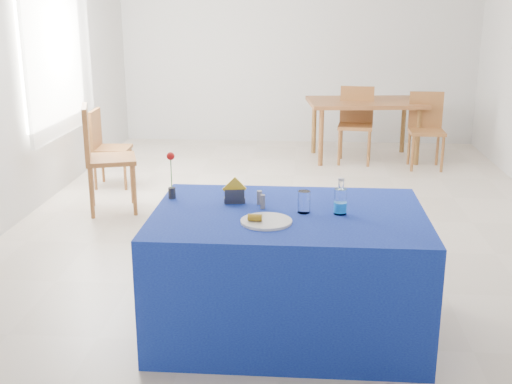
{
  "coord_description": "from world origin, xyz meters",
  "views": [
    {
      "loc": [
        0.11,
        -5.71,
        1.94
      ],
      "look_at": [
        -0.16,
        -2.27,
        0.92
      ],
      "focal_mm": 45.0,
      "sensor_mm": 36.0,
      "label": 1
    }
  ],
  "objects_px": {
    "chair_win_b": "(105,143)",
    "chair_bg_left": "(356,119)",
    "blue_table": "(288,272)",
    "water_bottle": "(340,202)",
    "plate": "(266,221)",
    "oak_table": "(365,107)",
    "chair_win_a": "(100,151)",
    "chair_bg_right": "(426,124)"
  },
  "relations": [
    {
      "from": "plate",
      "to": "oak_table",
      "type": "height_order",
      "value": "plate"
    },
    {
      "from": "plate",
      "to": "chair_bg_left",
      "type": "bearing_deg",
      "value": 79.7
    },
    {
      "from": "plate",
      "to": "blue_table",
      "type": "relative_size",
      "value": 0.18
    },
    {
      "from": "chair_bg_left",
      "to": "chair_win_a",
      "type": "relative_size",
      "value": 0.91
    },
    {
      "from": "chair_bg_left",
      "to": "chair_win_b",
      "type": "xyz_separation_m",
      "value": [
        -2.8,
        -1.37,
        -0.06
      ]
    },
    {
      "from": "oak_table",
      "to": "chair_bg_right",
      "type": "height_order",
      "value": "chair_bg_right"
    },
    {
      "from": "chair_bg_right",
      "to": "chair_win_a",
      "type": "distance_m",
      "value": 3.96
    },
    {
      "from": "blue_table",
      "to": "chair_bg_right",
      "type": "bearing_deg",
      "value": 69.84
    },
    {
      "from": "chair_bg_left",
      "to": "chair_win_b",
      "type": "distance_m",
      "value": 3.12
    },
    {
      "from": "blue_table",
      "to": "chair_bg_left",
      "type": "bearing_deg",
      "value": 80.76
    },
    {
      "from": "plate",
      "to": "chair_bg_left",
      "type": "xyz_separation_m",
      "value": [
        0.85,
        4.66,
        -0.23
      ]
    },
    {
      "from": "blue_table",
      "to": "plate",
      "type": "bearing_deg",
      "value": -121.11
    },
    {
      "from": "chair_win_a",
      "to": "chair_bg_left",
      "type": "bearing_deg",
      "value": -66.49
    },
    {
      "from": "oak_table",
      "to": "chair_win_a",
      "type": "distance_m",
      "value": 3.6
    },
    {
      "from": "chair_win_a",
      "to": "chair_win_b",
      "type": "bearing_deg",
      "value": -2.98
    },
    {
      "from": "chair_win_b",
      "to": "oak_table",
      "type": "bearing_deg",
      "value": -65.56
    },
    {
      "from": "blue_table",
      "to": "water_bottle",
      "type": "height_order",
      "value": "water_bottle"
    },
    {
      "from": "oak_table",
      "to": "chair_bg_left",
      "type": "height_order",
      "value": "chair_bg_left"
    },
    {
      "from": "blue_table",
      "to": "chair_win_b",
      "type": "height_order",
      "value": "chair_win_b"
    },
    {
      "from": "blue_table",
      "to": "chair_bg_right",
      "type": "distance_m",
      "value": 4.51
    },
    {
      "from": "oak_table",
      "to": "plate",
      "type": "bearing_deg",
      "value": -101.37
    },
    {
      "from": "chair_win_b",
      "to": "chair_win_a",
      "type": "bearing_deg",
      "value": -168.25
    },
    {
      "from": "blue_table",
      "to": "oak_table",
      "type": "distance_m",
      "value": 4.69
    },
    {
      "from": "oak_table",
      "to": "chair_bg_right",
      "type": "distance_m",
      "value": 0.81
    },
    {
      "from": "chair_bg_left",
      "to": "chair_win_a",
      "type": "distance_m",
      "value": 3.41
    },
    {
      "from": "chair_win_a",
      "to": "chair_win_b",
      "type": "xyz_separation_m",
      "value": [
        -0.23,
        0.88,
        -0.11
      ]
    },
    {
      "from": "plate",
      "to": "oak_table",
      "type": "bearing_deg",
      "value": 78.63
    },
    {
      "from": "chair_bg_right",
      "to": "chair_win_a",
      "type": "bearing_deg",
      "value": -147.64
    },
    {
      "from": "chair_bg_right",
      "to": "plate",
      "type": "bearing_deg",
      "value": -109.19
    },
    {
      "from": "chair_win_b",
      "to": "chair_bg_left",
      "type": "bearing_deg",
      "value": -66.94
    },
    {
      "from": "blue_table",
      "to": "water_bottle",
      "type": "bearing_deg",
      "value": -1.98
    },
    {
      "from": "chair_bg_right",
      "to": "chair_win_b",
      "type": "xyz_separation_m",
      "value": [
        -3.63,
        -1.15,
        -0.04
      ]
    },
    {
      "from": "blue_table",
      "to": "chair_win_a",
      "type": "distance_m",
      "value": 2.88
    },
    {
      "from": "water_bottle",
      "to": "chair_win_a",
      "type": "distance_m",
      "value": 3.09
    },
    {
      "from": "plate",
      "to": "chair_win_a",
      "type": "height_order",
      "value": "chair_win_a"
    },
    {
      "from": "plate",
      "to": "chair_win_b",
      "type": "distance_m",
      "value": 3.83
    },
    {
      "from": "plate",
      "to": "blue_table",
      "type": "distance_m",
      "value": 0.45
    },
    {
      "from": "plate",
      "to": "chair_win_b",
      "type": "relative_size",
      "value": 0.34
    },
    {
      "from": "chair_bg_right",
      "to": "chair_win_a",
      "type": "relative_size",
      "value": 0.88
    },
    {
      "from": "oak_table",
      "to": "chair_bg_left",
      "type": "distance_m",
      "value": 0.23
    },
    {
      "from": "blue_table",
      "to": "oak_table",
      "type": "relative_size",
      "value": 1.06
    },
    {
      "from": "chair_bg_right",
      "to": "chair_win_a",
      "type": "xyz_separation_m",
      "value": [
        -3.4,
        -2.03,
        0.07
      ]
    }
  ]
}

